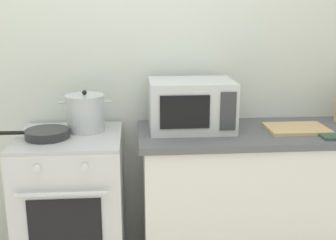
# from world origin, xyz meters

# --- Properties ---
(back_wall) EXTENTS (4.40, 0.10, 2.50)m
(back_wall) POSITION_xyz_m (0.30, 0.97, 1.25)
(back_wall) COLOR silver
(back_wall) RESTS_ON ground_plane
(lower_cabinet_right) EXTENTS (1.64, 0.56, 0.88)m
(lower_cabinet_right) POSITION_xyz_m (0.90, 0.62, 0.44)
(lower_cabinet_right) COLOR white
(lower_cabinet_right) RESTS_ON ground_plane
(countertop_right) EXTENTS (1.70, 0.60, 0.04)m
(countertop_right) POSITION_xyz_m (0.90, 0.62, 0.90)
(countertop_right) COLOR #59595E
(countertop_right) RESTS_ON lower_cabinet_right
(stove) EXTENTS (0.60, 0.64, 0.92)m
(stove) POSITION_xyz_m (-0.35, 0.60, 0.46)
(stove) COLOR silver
(stove) RESTS_ON ground_plane
(stock_pot) EXTENTS (0.31, 0.23, 0.25)m
(stock_pot) POSITION_xyz_m (-0.26, 0.70, 1.03)
(stock_pot) COLOR silver
(stock_pot) RESTS_ON stove
(frying_pan) EXTENTS (0.45, 0.25, 0.05)m
(frying_pan) POSITION_xyz_m (-0.47, 0.56, 0.95)
(frying_pan) COLOR #28282B
(frying_pan) RESTS_ON stove
(microwave) EXTENTS (0.50, 0.37, 0.30)m
(microwave) POSITION_xyz_m (0.37, 0.68, 1.07)
(microwave) COLOR silver
(microwave) RESTS_ON countertop_right
(cutting_board) EXTENTS (0.36, 0.26, 0.02)m
(cutting_board) POSITION_xyz_m (1.01, 0.60, 0.93)
(cutting_board) COLOR tan
(cutting_board) RESTS_ON countertop_right
(oven_mitt) EXTENTS (0.18, 0.14, 0.02)m
(oven_mitt) POSITION_xyz_m (1.17, 0.44, 0.93)
(oven_mitt) COLOR #384C42
(oven_mitt) RESTS_ON countertop_right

